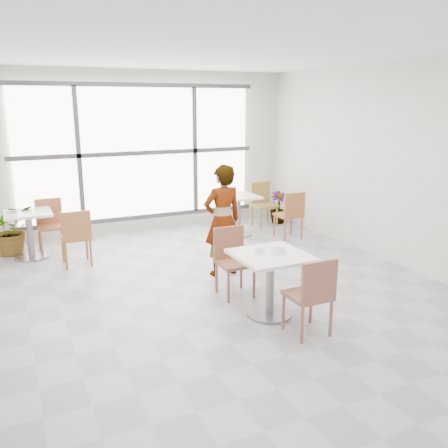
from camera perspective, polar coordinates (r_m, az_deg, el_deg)
name	(u,v)px	position (r m, az deg, el deg)	size (l,w,h in m)	color
floor	(214,293)	(6.26, -1.17, -8.27)	(7.00, 7.00, 0.00)	#9E9EA5
ceiling	(213,50)	(5.81, -1.33, 20.20)	(7.00, 7.00, 0.00)	white
wall_back	(139,153)	(9.14, -10.23, 8.44)	(6.00, 6.00, 0.00)	silver
wall_right	(398,166)	(7.56, 20.19, 6.59)	(7.00, 7.00, 0.00)	silver
window	(139,153)	(9.07, -10.12, 8.40)	(4.60, 0.07, 2.52)	white
main_table	(270,273)	(5.47, 5.58, -5.87)	(0.80, 0.80, 0.75)	white
chair_near	(312,292)	(5.07, 10.58, -8.03)	(0.42, 0.42, 0.87)	#925847
chair_far	(232,256)	(6.09, 1.00, -3.90)	(0.42, 0.42, 0.87)	brown
oatmeal_bowl	(278,249)	(5.43, 6.49, -3.05)	(0.21, 0.21, 0.09)	white
coffee_cup	(259,250)	(5.41, 4.20, -3.19)	(0.16, 0.13, 0.07)	white
person	(223,221)	(6.69, -0.18, 0.39)	(0.58, 0.38, 1.59)	black
bg_table_left	(29,228)	(8.09, -22.34, -0.48)	(0.70, 0.70, 0.75)	white
bg_table_right	(238,209)	(8.81, 1.69, 1.77)	(0.70, 0.70, 0.75)	white
bg_chair_left_near	(76,234)	(7.44, -17.34, -1.18)	(0.42, 0.42, 0.87)	#9D6136
bg_chair_left_far	(50,222)	(8.36, -20.17, 0.28)	(0.42, 0.42, 0.87)	#A45835
bg_chair_right_near	(291,212)	(8.60, 8.04, 1.40)	(0.42, 0.42, 0.87)	#985A32
bg_chair_right_far	(263,201)	(9.53, 4.67, 2.77)	(0.42, 0.42, 0.87)	olive
plant_left	(11,229)	(8.44, -24.19, -0.60)	(0.74, 0.64, 0.83)	#447634
plant_right	(278,207)	(9.79, 6.54, 2.00)	(0.37, 0.37, 0.65)	#4C8740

